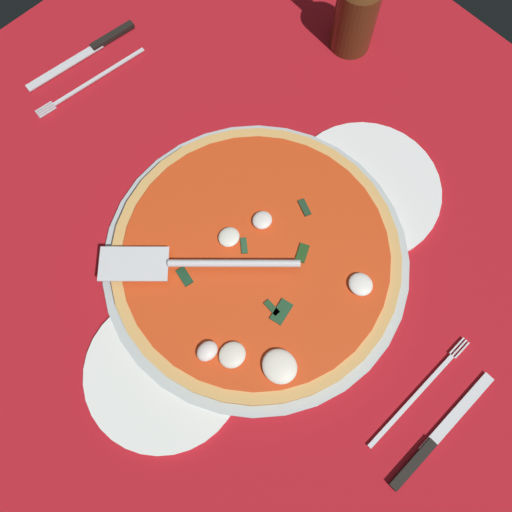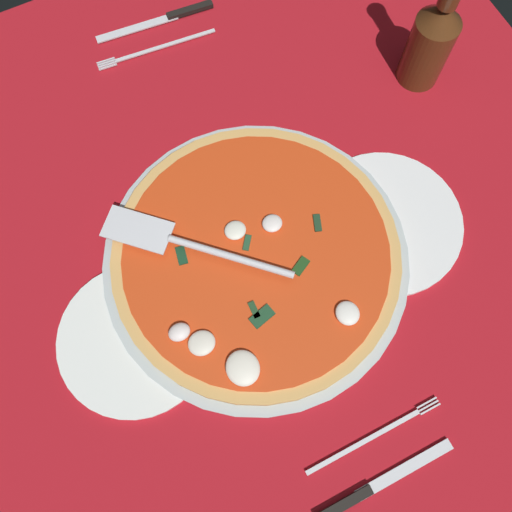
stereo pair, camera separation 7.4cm
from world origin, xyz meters
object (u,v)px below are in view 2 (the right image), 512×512
object	(u,v)px
place_setting_near	(162,34)
place_setting_far	(373,463)
dinner_plate_left	(385,222)
pizza	(256,258)
pizza_server	(190,245)
dinner_plate_right	(136,339)
beer_bottle	(432,39)

from	to	relation	value
place_setting_near	place_setting_far	world-z (taller)	same
dinner_plate_left	pizza	world-z (taller)	pizza
dinner_plate_left	place_setting_near	xyz separation A→B (cm)	(15.49, -45.50, -0.14)
dinner_plate_left	pizza_server	xyz separation A→B (cm)	(26.89, -7.85, 4.31)
dinner_plate_right	place_setting_near	distance (cm)	50.70
dinner_plate_right	place_setting_far	distance (cm)	34.64
pizza_server	place_setting_far	bearing A→B (deg)	147.77
dinner_plate_right	place_setting_near	world-z (taller)	place_setting_near
dinner_plate_left	dinner_plate_right	world-z (taller)	same
dinner_plate_left	dinner_plate_right	bearing A→B (deg)	-0.71
beer_bottle	dinner_plate_right	bearing A→B (deg)	18.81
place_setting_far	beer_bottle	size ratio (longest dim) A/B	0.90
dinner_plate_right	beer_bottle	world-z (taller)	beer_bottle
pizza_server	dinner_plate_left	bearing A→B (deg)	-152.28
pizza_server	place_setting_far	size ratio (longest dim) A/B	1.02
dinner_plate_left	pizza	size ratio (longest dim) A/B	0.56
place_setting_near	pizza_server	bearing A→B (deg)	78.51
pizza	place_setting_near	world-z (taller)	pizza
place_setting_near	beer_bottle	world-z (taller)	beer_bottle
dinner_plate_right	place_setting_far	xyz separation A→B (cm)	(-20.56, 27.88, -0.13)
pizza_server	pizza	bearing A→B (deg)	-168.70
pizza_server	place_setting_near	xyz separation A→B (cm)	(-11.40, -37.65, -4.46)
place_setting_near	dinner_plate_right	bearing A→B (deg)	67.98
dinner_plate_right	pizza	world-z (taller)	pizza
pizza	place_setting_far	bearing A→B (deg)	92.17
pizza	pizza_server	size ratio (longest dim) A/B	1.88
place_setting_near	beer_bottle	distance (cm)	42.91
dinner_plate_left	beer_bottle	xyz separation A→B (cm)	(-17.85, -19.78, 8.12)
dinner_plate_right	pizza_server	size ratio (longest dim) A/B	0.99
pizza	pizza_server	world-z (taller)	pizza_server
dinner_plate_right	beer_bottle	size ratio (longest dim) A/B	0.90
dinner_plate_left	place_setting_far	world-z (taller)	place_setting_far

